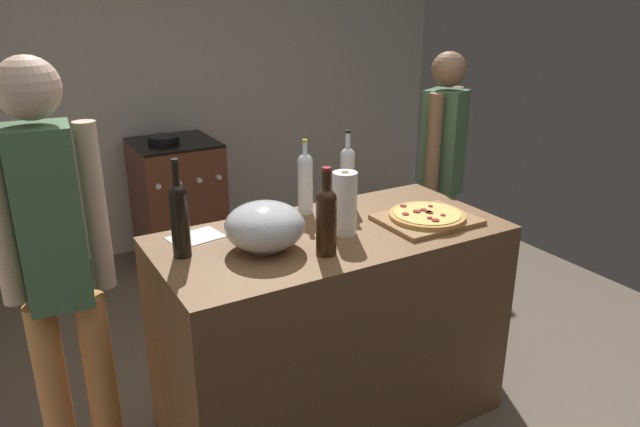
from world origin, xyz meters
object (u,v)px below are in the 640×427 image
at_px(wine_bottle_clear, 305,181).
at_px(wine_bottle_dark, 347,173).
at_px(wine_bottle_green, 179,216).
at_px(person_in_red, 441,175).
at_px(wine_bottle_amber, 326,218).
at_px(person_in_stripes, 58,267).
at_px(mixing_bowl, 265,226).
at_px(paper_towel_roll, 345,203).
at_px(pizza, 427,215).
at_px(stove, 178,202).

height_order(wine_bottle_clear, wine_bottle_dark, wine_bottle_dark).
distance_m(wine_bottle_green, person_in_red, 1.72).
bearing_deg(wine_bottle_amber, wine_bottle_green, 151.83).
xyz_separation_m(wine_bottle_clear, person_in_stripes, (-1.07, -0.15, -0.11)).
relative_size(mixing_bowl, paper_towel_roll, 1.16).
distance_m(wine_bottle_clear, person_in_stripes, 1.08).
bearing_deg(wine_bottle_green, mixing_bowl, -17.83).
height_order(paper_towel_roll, wine_bottle_clear, wine_bottle_clear).
relative_size(pizza, wine_bottle_amber, 0.97).
height_order(pizza, wine_bottle_clear, wine_bottle_clear).
bearing_deg(wine_bottle_dark, person_in_stripes, -173.00).
height_order(wine_bottle_clear, wine_bottle_amber, wine_bottle_amber).
bearing_deg(wine_bottle_green, wine_bottle_amber, -28.17).
relative_size(pizza, person_in_stripes, 0.20).
height_order(paper_towel_roll, person_in_stripes, person_in_stripes).
bearing_deg(person_in_red, wine_bottle_clear, -166.31).
bearing_deg(mixing_bowl, wine_bottle_green, 162.17).
height_order(paper_towel_roll, wine_bottle_amber, wine_bottle_amber).
distance_m(pizza, mixing_bowl, 0.74).
height_order(mixing_bowl, person_in_stripes, person_in_stripes).
height_order(mixing_bowl, wine_bottle_dark, wine_bottle_dark).
bearing_deg(wine_bottle_green, paper_towel_roll, -9.85).
relative_size(pizza, mixing_bowl, 1.07).
bearing_deg(stove, person_in_red, -54.97).
height_order(pizza, paper_towel_roll, paper_towel_roll).
bearing_deg(wine_bottle_green, person_in_red, 14.71).
relative_size(wine_bottle_amber, stove, 0.36).
bearing_deg(paper_towel_roll, pizza, -10.27).
bearing_deg(wine_bottle_clear, person_in_stripes, -171.76).
height_order(pizza, wine_bottle_green, wine_bottle_green).
bearing_deg(person_in_red, stove, 125.03).
relative_size(paper_towel_roll, wine_bottle_clear, 0.79).
relative_size(paper_towel_roll, wine_bottle_green, 0.70).
height_order(stove, person_in_red, person_in_red).
height_order(person_in_stripes, person_in_red, person_in_stripes).
distance_m(mixing_bowl, paper_towel_roll, 0.35).
distance_m(pizza, person_in_stripes, 1.48).
bearing_deg(wine_bottle_green, wine_bottle_clear, 16.35).
xyz_separation_m(paper_towel_roll, person_in_red, (1.00, 0.55, -0.17)).
distance_m(wine_bottle_green, wine_bottle_dark, 0.88).
height_order(wine_bottle_dark, person_in_red, person_in_red).
distance_m(wine_bottle_clear, person_in_red, 1.07).
bearing_deg(person_in_red, paper_towel_roll, -151.37).
xyz_separation_m(stove, person_in_red, (1.09, -1.55, 0.44)).
distance_m(wine_bottle_amber, person_in_stripes, 0.96).
height_order(wine_bottle_green, person_in_stripes, person_in_stripes).
bearing_deg(person_in_red, mixing_bowl, -158.61).
relative_size(wine_bottle_clear, stove, 0.36).
height_order(mixing_bowl, stove, mixing_bowl).
bearing_deg(wine_bottle_clear, person_in_red, 13.69).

